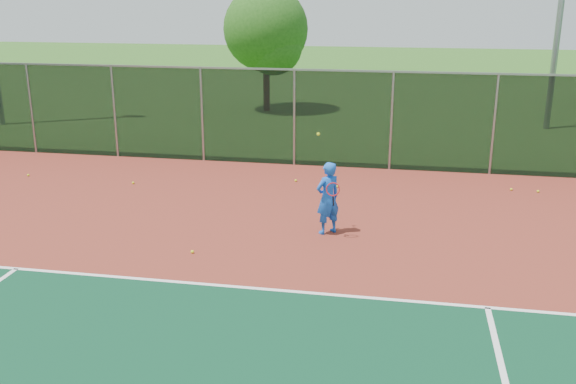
{
  "coord_description": "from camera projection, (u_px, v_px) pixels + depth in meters",
  "views": [
    {
      "loc": [
        0.43,
        -7.48,
        5.24
      ],
      "look_at": [
        -1.9,
        5.0,
        1.3
      ],
      "focal_mm": 40.0,
      "sensor_mm": 36.0,
      "label": 1
    }
  ],
  "objects": [
    {
      "name": "fence_back",
      "position": [
        391.0,
        120.0,
        19.46
      ],
      "size": [
        30.0,
        0.06,
        3.03
      ],
      "color": "black",
      "rests_on": "court_apron"
    },
    {
      "name": "practice_ball_4",
      "position": [
        296.0,
        180.0,
        18.57
      ],
      "size": [
        0.07,
        0.07,
        0.07
      ],
      "primitive_type": "sphere",
      "color": "#E1F01B",
      "rests_on": "court_apron"
    },
    {
      "name": "practice_ball_7",
      "position": [
        538.0,
        191.0,
        17.56
      ],
      "size": [
        0.07,
        0.07,
        0.07
      ],
      "primitive_type": "sphere",
      "color": "#E1F01B",
      "rests_on": "court_apron"
    },
    {
      "name": "practice_ball_5",
      "position": [
        511.0,
        189.0,
        17.74
      ],
      "size": [
        0.07,
        0.07,
        0.07
      ],
      "primitive_type": "sphere",
      "color": "#E1F01B",
      "rests_on": "court_apron"
    },
    {
      "name": "court_apron",
      "position": [
        368.0,
        326.0,
        10.53
      ],
      "size": [
        30.0,
        20.0,
        0.02
      ],
      "primitive_type": "cube",
      "color": "maroon",
      "rests_on": "ground"
    },
    {
      "name": "practice_ball_6",
      "position": [
        28.0,
        175.0,
        19.13
      ],
      "size": [
        0.07,
        0.07,
        0.07
      ],
      "primitive_type": "sphere",
      "color": "#E1F01B",
      "rests_on": "court_apron"
    },
    {
      "name": "practice_ball_8",
      "position": [
        133.0,
        183.0,
        18.34
      ],
      "size": [
        0.07,
        0.07,
        0.07
      ],
      "primitive_type": "sphere",
      "color": "#E1F01B",
      "rests_on": "court_apron"
    },
    {
      "name": "tree_back_left",
      "position": [
        268.0,
        33.0,
        28.85
      ],
      "size": [
        3.84,
        3.84,
        5.63
      ],
      "color": "#321F12",
      "rests_on": "ground"
    },
    {
      "name": "practice_ball_3",
      "position": [
        337.0,
        186.0,
        18.0
      ],
      "size": [
        0.07,
        0.07,
        0.07
      ],
      "primitive_type": "sphere",
      "color": "#E1F01B",
      "rests_on": "court_apron"
    },
    {
      "name": "tennis_player",
      "position": [
        328.0,
        198.0,
        14.37
      ],
      "size": [
        0.72,
        0.77,
        2.3
      ],
      "color": "blue",
      "rests_on": "court_apron"
    },
    {
      "name": "practice_ball_2",
      "position": [
        192.0,
        252.0,
        13.45
      ],
      "size": [
        0.07,
        0.07,
        0.07
      ],
      "primitive_type": "sphere",
      "color": "#E1F01B",
      "rests_on": "court_apron"
    }
  ]
}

